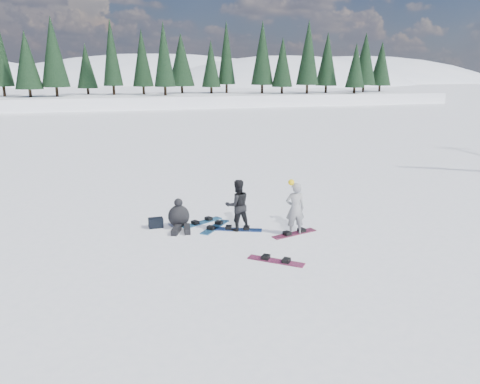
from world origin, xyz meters
The scene contains 11 objects.
ground centered at (0.00, 0.00, 0.00)m, with size 420.00×420.00×0.00m, color white.
alpine_backdrop centered at (-11.72, 189.16, -13.97)m, with size 412.50×227.00×53.20m.
snowboarder_woman centered at (-0.06, -0.11, 0.81)m, with size 0.62×0.45×1.74m.
snowboarder_man centered at (-1.60, 0.73, 0.80)m, with size 0.78×0.61×1.60m, color black.
seated_rider centered at (-3.29, 1.44, 0.36)m, with size 0.80×1.19×0.94m.
gear_bag centered at (-3.99, 1.70, 0.15)m, with size 0.45×0.30×0.30m, color black.
snowboard_woman centered at (-0.06, -0.11, 0.01)m, with size 1.50×0.28×0.03m, color maroon.
snowboard_man centered at (-1.60, 0.73, 0.01)m, with size 1.50×0.28×0.03m, color #1C459D.
snowboard_loose_b centered at (-1.33, -1.92, 0.01)m, with size 1.50×0.28×0.03m, color #9B2253.
snowboard_loose_c centered at (-2.50, 1.73, 0.01)m, with size 1.50×0.28×0.03m, color #1C659B.
snowboard_loose_a centered at (-2.21, 1.17, 0.01)m, with size 1.50×0.28×0.03m, color #185586.
Camera 1 is at (-5.40, -12.42, 4.77)m, focal length 35.00 mm.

